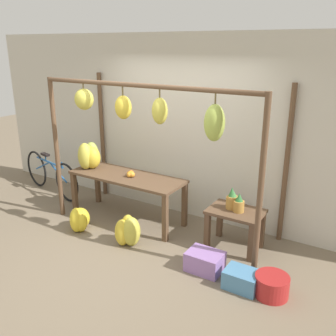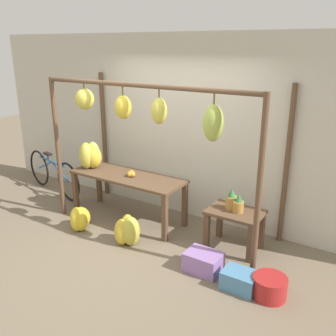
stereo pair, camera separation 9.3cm
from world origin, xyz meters
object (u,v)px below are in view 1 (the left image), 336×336
banana_pile_on_table (90,156)px  fruit_crate_purple (242,279)px  fruit_crate_white (205,261)px  banana_pile_ground_left (79,219)px  parked_bicycle (51,174)px  pineapple_cluster (234,201)px  blue_bucket (272,286)px  orange_pile (131,174)px  banana_pile_ground_right (128,231)px

banana_pile_on_table → fruit_crate_purple: bearing=-13.4°
fruit_crate_white → banana_pile_ground_left: bearing=-178.8°
banana_pile_ground_left → parked_bicycle: (-1.48, 0.79, 0.20)m
pineapple_cluster → fruit_crate_purple: size_ratio=0.78×
parked_bicycle → fruit_crate_purple: size_ratio=4.52×
banana_pile_ground_left → blue_bucket: 2.88m
orange_pile → blue_bucket: 2.58m
orange_pile → parked_bicycle: orange_pile is taller
banana_pile_ground_right → pineapple_cluster: bearing=29.6°
pineapple_cluster → blue_bucket: pineapple_cluster is taller
blue_bucket → parked_bicycle: parked_bicycle is taller
pineapple_cluster → banana_pile_ground_right: size_ratio=0.71×
fruit_crate_white → parked_bicycle: bearing=168.0°
orange_pile → fruit_crate_white: bearing=-21.2°
banana_pile_ground_right → parked_bicycle: (-2.35, 0.75, 0.16)m
banana_pile_ground_right → blue_bucket: 2.01m
pineapple_cluster → banana_pile_ground_left: (-2.10, -0.74, -0.50)m
parked_bicycle → fruit_crate_purple: bearing=-11.8°
blue_bucket → banana_pile_ground_right: bearing=178.6°
parked_bicycle → pineapple_cluster: bearing=-0.8°
banana_pile_on_table → parked_bicycle: banana_pile_on_table is taller
banana_pile_ground_right → blue_bucket: size_ratio=1.13×
orange_pile → banana_pile_ground_right: size_ratio=0.37×
banana_pile_ground_right → banana_pile_on_table: bearing=153.6°
parked_bicycle → blue_bucket: bearing=-10.4°
fruit_crate_white → fruit_crate_purple: fruit_crate_white is taller
banana_pile_ground_right → fruit_crate_purple: bearing=-3.2°
orange_pile → pineapple_cluster: size_ratio=0.52×
orange_pile → banana_pile_ground_right: orange_pile is taller
fruit_crate_white → fruit_crate_purple: 0.52m
pineapple_cluster → blue_bucket: (0.78, -0.75, -0.55)m
banana_pile_on_table → banana_pile_ground_right: (1.20, -0.59, -0.72)m
orange_pile → fruit_crate_white: (1.57, -0.61, -0.65)m
fruit_crate_white → parked_bicycle: size_ratio=0.25×
pineapple_cluster → banana_pile_ground_right: bearing=-150.4°
parked_bicycle → fruit_crate_purple: 4.13m
banana_pile_on_table → banana_pile_ground_left: banana_pile_on_table is taller
banana_pile_ground_right → fruit_crate_white: 1.17m
orange_pile → fruit_crate_purple: orange_pile is taller
orange_pile → banana_pile_ground_right: 0.92m
pineapple_cluster → blue_bucket: size_ratio=0.80×
banana_pile_ground_right → fruit_crate_white: bearing=-0.0°
banana_pile_on_table → orange_pile: 0.82m
banana_pile_on_table → banana_pile_ground_left: (0.33, -0.64, -0.76)m
banana_pile_on_table → blue_bucket: size_ratio=1.18×
banana_pile_ground_right → parked_bicycle: bearing=162.3°
parked_bicycle → banana_pile_ground_right: bearing=-17.7°
banana_pile_on_table → orange_pile: banana_pile_on_table is taller
orange_pile → banana_pile_ground_right: (0.40, -0.61, -0.57)m
banana_pile_on_table → pineapple_cluster: banana_pile_on_table is taller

